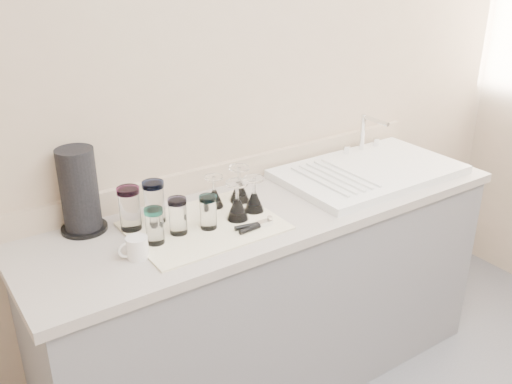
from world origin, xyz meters
TOP-DOWN VIEW (x-y plane):
  - counter_unit at (0.00, 1.20)m, footprint 2.06×0.62m
  - sink_unit at (0.55, 1.20)m, footprint 0.82×0.50m
  - dish_towel at (-0.33, 1.18)m, footprint 0.55×0.42m
  - tumbler_teal at (-0.56, 1.31)m, footprint 0.08×0.08m
  - tumbler_cyan at (-0.46, 1.31)m, footprint 0.08×0.08m
  - tumbler_magenta at (-0.53, 1.16)m, footprint 0.07×0.07m
  - tumbler_blue at (-0.43, 1.18)m, footprint 0.07×0.07m
  - tumbler_lavender at (-0.32, 1.15)m, footprint 0.07×0.07m
  - goblet_back_left at (-0.21, 1.30)m, footprint 0.07×0.07m
  - goblet_back_right at (-0.10, 1.29)m, footprint 0.08×0.08m
  - goblet_front_left at (-0.19, 1.15)m, footprint 0.09×0.09m
  - goblet_front_right at (-0.10, 1.18)m, footprint 0.08×0.08m
  - can_opener at (-0.18, 1.05)m, footprint 0.15×0.05m
  - white_mug at (-0.63, 1.11)m, footprint 0.11×0.09m
  - paper_towel_roll at (-0.71, 1.41)m, footprint 0.17×0.17m

SIDE VIEW (x-z plane):
  - counter_unit at x=0.00m, z-range 0.00..0.90m
  - dish_towel at x=-0.33m, z-range 0.90..0.91m
  - can_opener at x=-0.18m, z-range 0.91..0.93m
  - sink_unit at x=0.55m, z-range 0.81..1.03m
  - white_mug at x=-0.63m, z-range 0.90..0.98m
  - goblet_back_left at x=-0.21m, z-range 0.89..1.02m
  - goblet_front_right at x=-0.10m, z-range 0.88..1.03m
  - goblet_back_right at x=-0.10m, z-range 0.88..1.03m
  - goblet_front_left at x=-0.19m, z-range 0.88..1.04m
  - tumbler_lavender at x=-0.32m, z-range 0.91..1.04m
  - tumbler_magenta at x=-0.53m, z-range 0.91..1.04m
  - tumbler_blue at x=-0.43m, z-range 0.91..1.05m
  - tumbler_cyan at x=-0.46m, z-range 0.91..1.07m
  - tumbler_teal at x=-0.56m, z-range 0.91..1.07m
  - paper_towel_roll at x=-0.71m, z-range 0.90..1.22m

